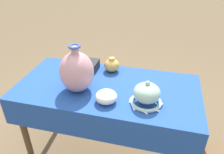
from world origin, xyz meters
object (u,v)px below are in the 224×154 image
Objects in this scene: vase_dome_bell at (147,95)px; bowl_shallow_ivory at (106,97)px; vase_tall_bulbous at (77,72)px; mosaic_tile_box at (90,66)px; jar_round_ochre at (112,65)px.

bowl_shallow_ivory is at bearing -169.50° from vase_dome_bell.
vase_tall_bulbous is 1.55× the size of vase_dome_bell.
mosaic_tile_box is 1.02× the size of bowl_shallow_ivory.
jar_round_ochre is at bearing 8.20° from mosaic_tile_box.
mosaic_tile_box is 0.17m from jar_round_ochre.
vase_dome_bell is at bearing 10.50° from bowl_shallow_ivory.
vase_tall_bulbous is at bearing 159.20° from bowl_shallow_ivory.
jar_round_ochre is (0.15, 0.29, -0.08)m from vase_tall_bulbous.
mosaic_tile_box is (-0.01, 0.27, -0.10)m from vase_tall_bulbous.
vase_tall_bulbous reaches higher than vase_dome_bell.
vase_dome_bell is at bearing -48.51° from jar_round_ochre.
vase_tall_bulbous reaches higher than mosaic_tile_box.
bowl_shallow_ivory is (-0.23, -0.04, -0.02)m from vase_dome_bell.
mosaic_tile_box is at bearing 92.93° from vase_tall_bulbous.
mosaic_tile_box is at bearing 145.98° from vase_dome_bell.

